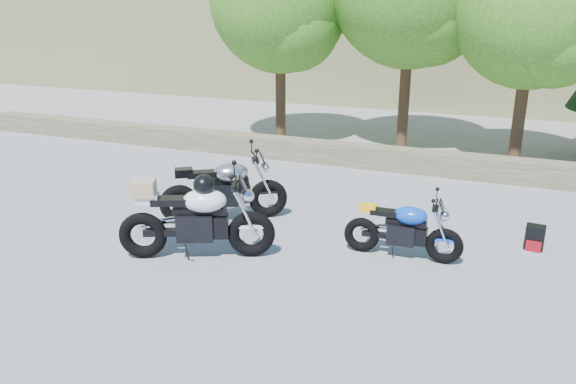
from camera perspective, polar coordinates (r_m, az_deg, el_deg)
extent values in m
plane|color=gray|center=(8.61, -3.74, -6.56)|extent=(90.00, 90.00, 0.00)
cube|color=brown|center=(13.40, 6.38, 3.79)|extent=(22.00, 0.55, 0.50)
cylinder|color=#382314|center=(15.53, -0.76, 10.70)|extent=(0.28, 0.28, 3.02)
sphere|color=#336616|center=(14.93, 0.60, 16.62)|extent=(2.38, 2.38, 2.38)
cylinder|color=#382314|center=(14.97, 11.81, 10.66)|extent=(0.28, 0.28, 3.36)
sphere|color=#336616|center=(14.46, 14.10, 17.41)|extent=(2.64, 2.64, 2.64)
cylinder|color=#382314|center=(14.18, 22.57, 8.30)|extent=(0.28, 0.28, 2.91)
sphere|color=#336616|center=(14.01, 23.72, 17.09)|extent=(3.54, 3.54, 3.54)
sphere|color=#336616|center=(13.74, 25.53, 14.23)|extent=(2.29, 2.29, 2.29)
torus|color=black|center=(10.03, -2.03, -0.65)|extent=(0.68, 0.52, 0.69)
torus|color=black|center=(9.93, -10.97, -1.20)|extent=(0.68, 0.52, 0.69)
cylinder|color=silver|center=(10.03, -2.03, -0.65)|extent=(0.22, 0.17, 0.24)
cylinder|color=silver|center=(9.93, -10.97, -1.20)|extent=(0.22, 0.17, 0.24)
cube|color=black|center=(9.90, -6.63, -0.23)|extent=(0.61, 0.55, 0.39)
cube|color=black|center=(9.83, -6.24, 1.11)|extent=(0.73, 0.56, 0.11)
ellipsoid|color=#A1A1A6|center=(9.80, -5.83, 1.99)|extent=(0.75, 0.69, 0.33)
cube|color=black|center=(9.77, -8.62, 1.82)|extent=(0.59, 0.49, 0.10)
cube|color=black|center=(9.75, -10.54, 1.95)|extent=(0.37, 0.35, 0.14)
cylinder|color=black|center=(9.77, -3.34, 3.53)|extent=(0.42, 0.62, 0.03)
sphere|color=silver|center=(9.84, -2.32, 2.55)|extent=(0.20, 0.20, 0.20)
torus|color=black|center=(8.49, -3.75, -4.26)|extent=(0.73, 0.46, 0.72)
torus|color=black|center=(8.70, -14.52, -4.28)|extent=(0.73, 0.46, 0.72)
cylinder|color=silver|center=(8.49, -3.75, -4.26)|extent=(0.25, 0.14, 0.25)
cylinder|color=silver|center=(8.70, -14.52, -4.28)|extent=(0.25, 0.14, 0.25)
cube|color=black|center=(8.51, -9.40, -3.45)|extent=(0.63, 0.53, 0.41)
cube|color=black|center=(8.41, -8.95, -1.88)|extent=(0.79, 0.48, 0.11)
ellipsoid|color=white|center=(8.35, -8.47, -0.86)|extent=(0.77, 0.66, 0.34)
cube|color=black|center=(8.42, -11.82, -0.89)|extent=(0.62, 0.45, 0.10)
cube|color=white|center=(8.47, -14.10, -0.62)|extent=(0.38, 0.33, 0.15)
cylinder|color=black|center=(8.22, -5.43, 0.87)|extent=(0.33, 0.70, 0.04)
sphere|color=silver|center=(8.28, -4.15, -0.38)|extent=(0.20, 0.20, 0.20)
ellipsoid|color=black|center=(8.27, -8.55, 0.76)|extent=(0.42, 0.43, 0.30)
cube|color=tan|center=(8.43, -14.48, 0.39)|extent=(0.43, 0.40, 0.23)
torus|color=black|center=(8.59, 15.59, -5.30)|extent=(0.55, 0.16, 0.55)
torus|color=black|center=(8.74, 7.48, -4.32)|extent=(0.55, 0.16, 0.55)
cylinder|color=silver|center=(8.59, 15.59, -5.30)|extent=(0.19, 0.04, 0.19)
cylinder|color=silver|center=(8.74, 7.48, -4.32)|extent=(0.19, 0.04, 0.19)
cube|color=black|center=(8.60, 11.43, -4.17)|extent=(0.42, 0.27, 0.31)
cube|color=black|center=(8.53, 11.91, -3.04)|extent=(0.61, 0.16, 0.09)
ellipsoid|color=blue|center=(8.48, 12.37, -2.34)|extent=(0.50, 0.35, 0.26)
cube|color=black|center=(8.53, 9.85, -2.04)|extent=(0.44, 0.20, 0.08)
cube|color=#FEB90D|center=(8.56, 8.17, -1.63)|extent=(0.25, 0.18, 0.11)
cylinder|color=black|center=(8.38, 14.78, -1.34)|extent=(0.05, 0.57, 0.03)
sphere|color=silver|center=(8.42, 15.63, -2.38)|extent=(0.15, 0.15, 0.15)
cube|color=black|center=(9.59, 23.78, -4.22)|extent=(0.30, 0.23, 0.39)
cube|color=maroon|center=(9.51, 23.65, -5.08)|extent=(0.23, 0.06, 0.16)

